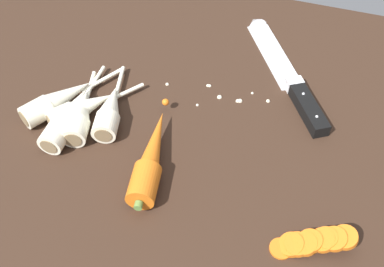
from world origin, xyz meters
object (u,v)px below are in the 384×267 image
(parsnip_front, at_px, (80,115))
(parsnip_back, at_px, (82,109))
(parsnip_outer, at_px, (58,100))
(parsnip_mid_right, at_px, (110,110))
(chefs_knife, at_px, (282,66))
(parsnip_mid_left, at_px, (68,116))
(whole_carrot, at_px, (151,157))
(carrot_slice_stack, at_px, (313,242))

(parsnip_front, relative_size, parsnip_back, 1.09)
(parsnip_outer, bearing_deg, parsnip_mid_right, 4.69)
(parsnip_back, bearing_deg, chefs_knife, 38.56)
(parsnip_front, bearing_deg, parsnip_back, 104.78)
(parsnip_mid_left, xyz_separation_m, parsnip_outer, (-0.04, 0.03, 0.00))
(parsnip_mid_left, height_order, parsnip_outer, same)
(whole_carrot, xyz_separation_m, carrot_slice_stack, (0.25, -0.06, -0.01))
(parsnip_mid_right, xyz_separation_m, parsnip_back, (-0.05, -0.01, 0.00))
(parsnip_mid_right, relative_size, parsnip_outer, 0.94)
(whole_carrot, height_order, parsnip_mid_right, whole_carrot)
(whole_carrot, bearing_deg, parsnip_front, 162.35)
(parsnip_mid_left, distance_m, parsnip_mid_right, 0.07)
(whole_carrot, xyz_separation_m, parsnip_back, (-0.15, 0.06, -0.00))
(parsnip_mid_left, bearing_deg, parsnip_front, 31.87)
(parsnip_outer, bearing_deg, whole_carrot, -18.16)
(parsnip_front, distance_m, parsnip_outer, 0.06)
(parsnip_mid_right, height_order, parsnip_outer, same)
(chefs_knife, distance_m, parsnip_outer, 0.41)
(parsnip_mid_left, distance_m, parsnip_outer, 0.05)
(chefs_knife, distance_m, whole_carrot, 0.33)
(parsnip_back, bearing_deg, parsnip_front, -75.22)
(parsnip_mid_left, distance_m, parsnip_back, 0.03)
(parsnip_mid_left, xyz_separation_m, carrot_slice_stack, (0.42, -0.09, -0.01))
(chefs_knife, distance_m, parsnip_mid_right, 0.33)
(parsnip_mid_right, height_order, parsnip_back, same)
(chefs_knife, distance_m, parsnip_front, 0.38)
(parsnip_front, height_order, parsnip_back, same)
(parsnip_back, distance_m, carrot_slice_stack, 0.42)
(whole_carrot, height_order, parsnip_front, whole_carrot)
(whole_carrot, bearing_deg, parsnip_back, 158.14)
(parsnip_back, bearing_deg, parsnip_mid_left, -118.08)
(parsnip_front, relative_size, parsnip_mid_left, 0.81)
(parsnip_mid_left, height_order, parsnip_mid_right, same)
(parsnip_mid_right, bearing_deg, parsnip_mid_left, -148.17)
(chefs_knife, bearing_deg, parsnip_front, -139.52)
(carrot_slice_stack, bearing_deg, parsnip_outer, 164.93)
(chefs_knife, xyz_separation_m, parsnip_mid_right, (-0.25, -0.22, 0.01))
(carrot_slice_stack, bearing_deg, chefs_knife, 107.36)
(parsnip_mid_right, distance_m, parsnip_back, 0.05)
(parsnip_mid_left, bearing_deg, carrot_slice_stack, -12.62)
(parsnip_front, relative_size, parsnip_outer, 0.92)
(parsnip_outer, bearing_deg, parsnip_front, -19.59)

